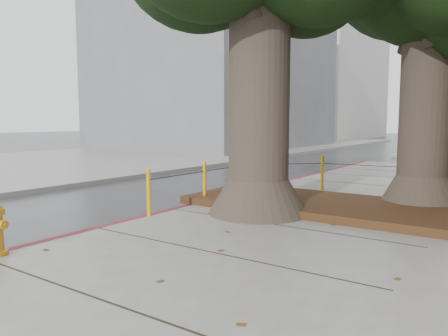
# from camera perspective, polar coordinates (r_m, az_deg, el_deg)

# --- Properties ---
(ground) EXTENTS (140.00, 140.00, 0.00)m
(ground) POSITION_cam_1_polar(r_m,az_deg,el_deg) (6.68, -5.22, -11.39)
(ground) COLOR #28282B
(ground) RESTS_ON ground
(sidewalk_opposite) EXTENTS (14.00, 60.00, 0.15)m
(sidewalk_opposite) POSITION_cam_1_polar(r_m,az_deg,el_deg) (23.51, -15.77, 1.21)
(sidewalk_opposite) COLOR slate
(sidewalk_opposite) RESTS_ON ground
(curb_red) EXTENTS (0.14, 26.00, 0.16)m
(curb_red) POSITION_cam_1_polar(r_m,az_deg,el_deg) (9.77, -4.79, -5.30)
(curb_red) COLOR maroon
(curb_red) RESTS_ON ground
(planter_bed) EXTENTS (6.40, 2.60, 0.16)m
(planter_bed) POSITION_cam_1_polar(r_m,az_deg,el_deg) (9.51, 14.48, -4.84)
(planter_bed) COLOR black
(planter_bed) RESTS_ON sidewalk_main
(building_far_grey) EXTENTS (12.00, 16.00, 12.00)m
(building_far_grey) POSITION_cam_1_polar(r_m,az_deg,el_deg) (33.21, -0.64, 13.07)
(building_far_grey) COLOR slate
(building_far_grey) RESTS_ON ground
(building_far_white) EXTENTS (12.00, 18.00, 15.00)m
(building_far_white) POSITION_cam_1_polar(r_m,az_deg,el_deg) (54.43, 12.05, 11.82)
(building_far_white) COLOR silver
(building_far_white) RESTS_ON ground
(bollard_ring) EXTENTS (3.79, 5.39, 0.95)m
(bollard_ring) POSITION_cam_1_polar(r_m,az_deg,el_deg) (10.58, 6.45, -1.19)
(bollard_ring) COLOR #EAA40D
(bollard_ring) RESTS_ON sidewalk_main
(car_dark) EXTENTS (1.82, 4.40, 1.27)m
(car_dark) POSITION_cam_1_polar(r_m,az_deg,el_deg) (27.70, 0.87, 3.32)
(car_dark) COLOR black
(car_dark) RESTS_ON ground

